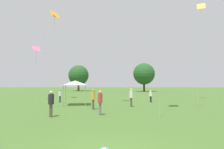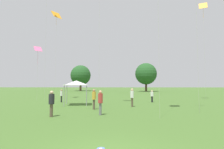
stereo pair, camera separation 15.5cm
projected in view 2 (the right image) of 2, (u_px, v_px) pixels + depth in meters
name	position (u px, v px, depth m)	size (l,w,h in m)	color
person_standing_1	(152.00, 95.00, 22.13)	(0.45, 0.45, 1.53)	black
person_standing_2	(132.00, 96.00, 17.54)	(0.40, 0.40, 1.83)	brown
person_standing_3	(100.00, 100.00, 12.74)	(0.39, 0.39, 1.79)	slate
person_standing_4	(94.00, 97.00, 15.67)	(0.48, 0.48, 1.81)	brown
person_standing_5	(52.00, 101.00, 12.05)	(0.40, 0.40, 1.79)	brown
person_standing_6	(61.00, 94.00, 22.11)	(0.36, 0.36, 1.63)	black
canopy_tent	(76.00, 83.00, 19.15)	(2.91, 2.91, 2.68)	white
kite_1	(38.00, 50.00, 25.76)	(1.29, 1.28, 7.92)	pink
kite_3	(56.00, 16.00, 27.50)	(1.60, 1.73, 13.82)	orange
kite_6	(203.00, 9.00, 25.57)	(1.25, 0.93, 14.32)	orange
distant_tree_0	(81.00, 75.00, 63.93)	(7.33, 7.33, 9.39)	brown
distant_tree_1	(146.00, 74.00, 57.99)	(7.14, 7.14, 9.45)	#473323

